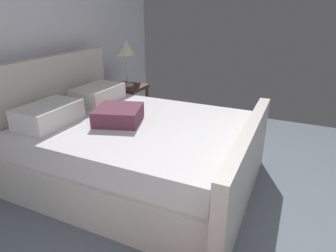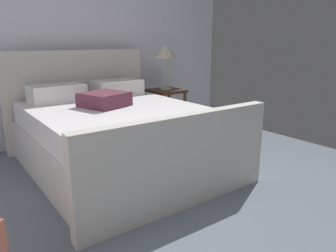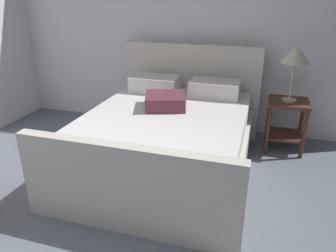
# 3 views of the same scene
# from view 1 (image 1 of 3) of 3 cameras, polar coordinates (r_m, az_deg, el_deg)

# --- Properties ---
(ground_plane) EXTENTS (4.86, 5.34, 0.02)m
(ground_plane) POSITION_cam_1_polar(r_m,az_deg,el_deg) (2.64, 22.89, -17.66)
(ground_plane) COLOR slate
(wall_back) EXTENTS (4.98, 0.12, 2.65)m
(wall_back) POSITION_cam_1_polar(r_m,az_deg,el_deg) (3.35, -27.63, 14.97)
(wall_back) COLOR white
(wall_back) RESTS_ON ground
(bed) EXTENTS (1.73, 2.16, 1.15)m
(bed) POSITION_cam_1_polar(r_m,az_deg,el_deg) (2.85, -6.98, -4.13)
(bed) COLOR beige
(bed) RESTS_ON ground
(nightstand_right) EXTENTS (0.44, 0.44, 0.60)m
(nightstand_right) POSITION_cam_1_polar(r_m,az_deg,el_deg) (4.16, -7.67, 5.17)
(nightstand_right) COLOR #47271A
(nightstand_right) RESTS_ON ground
(table_lamp_right) EXTENTS (0.31, 0.31, 0.61)m
(table_lamp_right) POSITION_cam_1_polar(r_m,az_deg,el_deg) (4.01, -8.19, 14.75)
(table_lamp_right) COLOR #B7B293
(table_lamp_right) RESTS_ON nightstand_right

